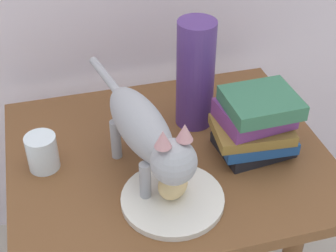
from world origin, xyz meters
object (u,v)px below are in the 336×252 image
object	(u,v)px
book_stack	(255,124)
green_vase	(195,75)
candle_jar	(43,154)
plate	(173,199)
bread_roll	(173,184)
cat	(146,132)
side_table	(168,177)

from	to	relation	value
book_stack	green_vase	world-z (taller)	green_vase
green_vase	candle_jar	size ratio (longest dim) A/B	3.25
plate	book_stack	xyz separation A→B (m)	(0.23, 0.11, 0.07)
bread_roll	cat	distance (m)	0.12
bread_roll	candle_jar	world-z (taller)	candle_jar
side_table	candle_jar	bearing A→B (deg)	174.48
bread_roll	green_vase	size ratio (longest dim) A/B	0.29
bread_roll	candle_jar	distance (m)	0.31
plate	cat	size ratio (longest dim) A/B	0.46
side_table	candle_jar	xyz separation A→B (m)	(-0.28, 0.03, 0.12)
side_table	book_stack	xyz separation A→B (m)	(0.19, -0.04, 0.16)
candle_jar	side_table	bearing A→B (deg)	-5.52
side_table	book_stack	world-z (taller)	book_stack
cat	plate	bearing A→B (deg)	-66.18
candle_jar	green_vase	bearing A→B (deg)	11.68
bread_roll	side_table	bearing A→B (deg)	78.77
side_table	plate	world-z (taller)	plate
side_table	cat	bearing A→B (deg)	-131.37
candle_jar	book_stack	bearing A→B (deg)	-8.42
book_stack	cat	bearing A→B (deg)	-172.83
side_table	bread_roll	xyz separation A→B (m)	(-0.03, -0.14, 0.12)
plate	green_vase	xyz separation A→B (m)	(0.13, 0.26, 0.13)
plate	bread_roll	bearing A→B (deg)	71.95
side_table	green_vase	xyz separation A→B (m)	(0.10, 0.11, 0.22)
cat	green_vase	size ratio (longest dim) A/B	1.71
cat	book_stack	size ratio (longest dim) A/B	2.43
side_table	bread_roll	world-z (taller)	bread_roll
side_table	candle_jar	distance (m)	0.31
bread_roll	book_stack	xyz separation A→B (m)	(0.22, 0.10, 0.04)
book_stack	side_table	bearing A→B (deg)	167.44
plate	candle_jar	world-z (taller)	candle_jar
green_vase	plate	bearing A→B (deg)	-116.26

